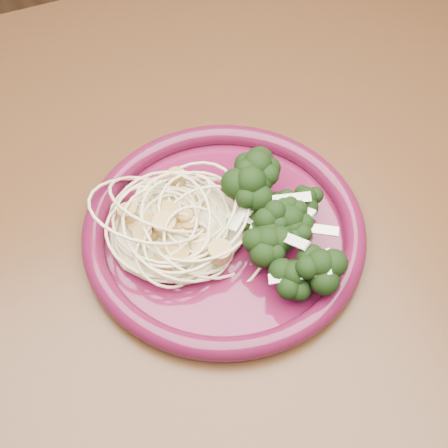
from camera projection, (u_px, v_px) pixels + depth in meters
name	position (u px, v px, depth m)	size (l,w,h in m)	color
dining_table	(129.00, 275.00, 0.71)	(1.20, 0.80, 0.75)	#472814
dinner_plate	(224.00, 230.00, 0.61)	(0.36, 0.36, 0.02)	#4F0D26
spaghetti_pile	(177.00, 225.00, 0.60)	(0.14, 0.12, 0.03)	beige
scallop_cluster	(175.00, 202.00, 0.58)	(0.12, 0.12, 0.04)	#B58D45
broccoli_pile	(282.00, 214.00, 0.60)	(0.09, 0.16, 0.05)	black
onion_garnish	(284.00, 192.00, 0.57)	(0.07, 0.10, 0.05)	beige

